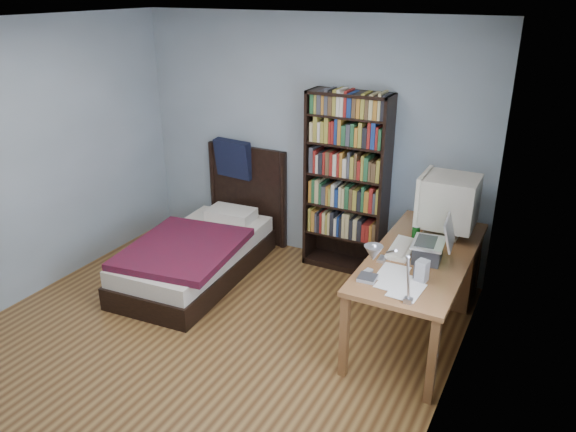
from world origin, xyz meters
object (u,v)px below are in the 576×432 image
at_px(soda_can, 416,233).
at_px(desk, 433,263).
at_px(crt_monitor, 447,202).
at_px(bed, 201,249).
at_px(bookshelf, 347,184).
at_px(speaker, 422,271).
at_px(desk_lamp, 380,259).
at_px(laptop, 430,248).
at_px(keyboard, 402,249).

bearing_deg(soda_can, desk, 62.05).
distance_m(crt_monitor, bed, 2.45).
distance_m(desk, bookshelf, 1.16).
relative_size(crt_monitor, bookshelf, 0.30).
bearing_deg(speaker, crt_monitor, 105.41).
relative_size(desk_lamp, bed, 0.29).
xyz_separation_m(desk, speaker, (0.11, -0.92, 0.39)).
height_order(crt_monitor, desk_lamp, desk_lamp).
relative_size(desk_lamp, speaker, 3.60).
distance_m(laptop, desk_lamp, 1.10).
height_order(bookshelf, bed, bookshelf).
height_order(crt_monitor, keyboard, crt_monitor).
height_order(crt_monitor, soda_can, crt_monitor).
bearing_deg(laptop, keyboard, 161.65).
xyz_separation_m(bookshelf, bed, (-1.23, -0.79, -0.65)).
height_order(speaker, soda_can, speaker).
height_order(crt_monitor, speaker, crt_monitor).
distance_m(desk, laptop, 0.72).
xyz_separation_m(speaker, bookshelf, (-1.10, 1.27, 0.10)).
relative_size(speaker, soda_can, 1.36).
xyz_separation_m(laptop, keyboard, (-0.25, 0.08, -0.09)).
bearing_deg(bookshelf, speaker, -48.96).
bearing_deg(desk_lamp, keyboard, 98.35).
xyz_separation_m(speaker, soda_can, (-0.23, 0.68, -0.02)).
bearing_deg(soda_can, crt_monitor, 48.20).
relative_size(laptop, bookshelf, 0.21).
xyz_separation_m(desk_lamp, soda_can, (-0.12, 1.38, -0.41)).
relative_size(keyboard, bed, 0.22).
height_order(laptop, soda_can, laptop).
bearing_deg(bed, crt_monitor, 10.43).
distance_m(keyboard, soda_can, 0.27).
bearing_deg(keyboard, crt_monitor, 61.51).
xyz_separation_m(crt_monitor, speaker, (0.05, -0.89, -0.22)).
bearing_deg(keyboard, bed, 175.73).
bearing_deg(desk_lamp, bookshelf, 116.80).
distance_m(bookshelf, bed, 1.60).
bearing_deg(crt_monitor, soda_can, -131.80).
distance_m(crt_monitor, bookshelf, 1.13).
distance_m(keyboard, speaker, 0.51).
bearing_deg(crt_monitor, desk_lamp, -92.24).
bearing_deg(desk_lamp, desk, 89.96).
relative_size(laptop, bed, 0.19).
relative_size(keyboard, speaker, 2.70).
bearing_deg(crt_monitor, keyboard, -115.68).
relative_size(desk, keyboard, 3.98).
bearing_deg(keyboard, laptop, -21.16).
bearing_deg(speaker, desk_lamp, -86.41).
relative_size(crt_monitor, laptop, 1.41).
relative_size(crt_monitor, desk_lamp, 0.92).
xyz_separation_m(crt_monitor, soda_can, (-0.19, -0.21, -0.24)).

